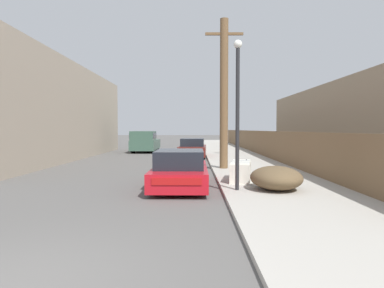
# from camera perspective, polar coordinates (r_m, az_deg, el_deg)

# --- Properties ---
(sidewalk_curb) EXTENTS (4.20, 63.00, 0.12)m
(sidewalk_curb) POSITION_cam_1_polar(r_m,az_deg,el_deg) (27.83, 6.48, -1.51)
(sidewalk_curb) COLOR #ADA89E
(sidewalk_curb) RESTS_ON ground
(discarded_fridge) EXTENTS (1.01, 1.94, 0.73)m
(discarded_fridge) POSITION_cam_1_polar(r_m,az_deg,el_deg) (12.60, 8.14, -4.49)
(discarded_fridge) COLOR silver
(discarded_fridge) RESTS_ON sidewalk_curb
(parked_sports_car_red) EXTENTS (1.85, 4.55, 1.30)m
(parked_sports_car_red) POSITION_cam_1_polar(r_m,az_deg,el_deg) (11.76, -1.97, -4.41)
(parked_sports_car_red) COLOR red
(parked_sports_car_red) RESTS_ON ground
(car_parked_mid) EXTENTS (2.01, 4.23, 1.35)m
(car_parked_mid) POSITION_cam_1_polar(r_m,az_deg,el_deg) (24.00, 0.12, -0.75)
(car_parked_mid) COLOR #5B1E19
(car_parked_mid) RESTS_ON ground
(pickup_truck) EXTENTS (2.05, 5.69, 1.83)m
(pickup_truck) POSITION_cam_1_polar(r_m,az_deg,el_deg) (30.00, -7.84, 0.41)
(pickup_truck) COLOR #385647
(pickup_truck) RESTS_ON ground
(utility_pole) EXTENTS (1.80, 0.39, 7.10)m
(utility_pole) POSITION_cam_1_polar(r_m,az_deg,el_deg) (16.55, 5.35, 8.51)
(utility_pole) COLOR brown
(utility_pole) RESTS_ON sidewalk_curb
(street_lamp) EXTENTS (0.26, 0.26, 4.59)m
(street_lamp) POSITION_cam_1_polar(r_m,az_deg,el_deg) (10.63, 7.60, 6.74)
(street_lamp) COLOR #232326
(street_lamp) RESTS_ON sidewalk_curb
(brush_pile) EXTENTS (1.60, 1.92, 0.73)m
(brush_pile) POSITION_cam_1_polar(r_m,az_deg,el_deg) (10.99, 13.85, -5.50)
(brush_pile) COLOR brown
(brush_pile) RESTS_ON sidewalk_curb
(wooden_fence) EXTENTS (0.08, 42.93, 1.75)m
(wooden_fence) POSITION_cam_1_polar(r_m,az_deg,el_deg) (27.90, 10.51, 0.40)
(wooden_fence) COLOR brown
(wooden_fence) RESTS_ON sidewalk_curb
(building_left_block) EXTENTS (7.00, 21.29, 6.20)m
(building_left_block) POSITION_cam_1_polar(r_m,az_deg,el_deg) (25.27, -25.45, 4.76)
(building_left_block) COLOR tan
(building_left_block) RESTS_ON ground
(building_right_house) EXTENTS (6.00, 22.03, 4.60)m
(building_right_house) POSITION_cam_1_polar(r_m,az_deg,el_deg) (22.55, 28.01, 2.97)
(building_right_house) COLOR gray
(building_right_house) RESTS_ON ground
(pedestrian) EXTENTS (0.34, 0.34, 1.62)m
(pedestrian) POSITION_cam_1_polar(r_m,az_deg,el_deg) (26.27, 5.44, 0.19)
(pedestrian) COLOR #282D42
(pedestrian) RESTS_ON sidewalk_curb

